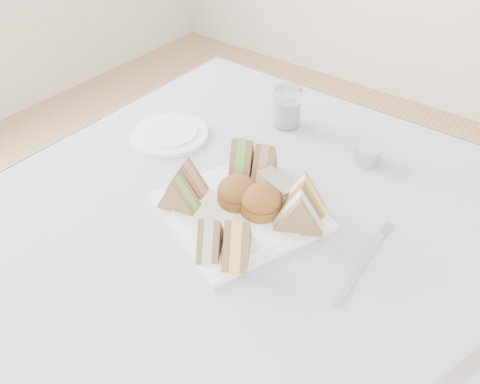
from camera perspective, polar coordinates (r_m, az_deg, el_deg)
The scene contains 19 objects.
table at distance 1.11m, azimuth 1.57°, elevation -18.63°, with size 0.90×0.90×0.74m, color brown.
tablecloth at distance 0.82m, azimuth 2.04°, elevation -4.98°, with size 1.02×1.02×0.01m, color silver.
serving_plate at distance 0.84m, azimuth 0.00°, elevation -2.28°, with size 0.25×0.25×0.01m, color white.
sandwich_fl_a at distance 0.86m, azimuth -6.59°, elevation 1.87°, with size 0.08×0.04×0.07m, color #8B7750, non-canonical shape.
sandwich_fl_b at distance 0.83m, azimuth -7.59°, elevation -0.03°, with size 0.08×0.04×0.07m, color #8B7750, non-canonical shape.
sandwich_fr_a at distance 0.73m, azimuth -0.33°, elevation -5.55°, with size 0.08×0.04×0.07m, color #8B7750, non-canonical shape.
sandwich_fr_b at distance 0.75m, azimuth -3.65°, elevation -5.16°, with size 0.08×0.04×0.07m, color #8B7750, non-canonical shape.
sandwich_bl_a at distance 0.90m, azimuth 0.27°, elevation 4.51°, with size 0.09×0.04×0.08m, color #8B7750, non-canonical shape.
sandwich_bl_b at distance 0.89m, azimuth 3.04°, elevation 3.97°, with size 0.08×0.04×0.07m, color #8B7750, non-canonical shape.
sandwich_br_a at distance 0.78m, azimuth 7.22°, elevation -2.22°, with size 0.09×0.04×0.08m, color #8B7750, non-canonical shape.
sandwich_br_b at distance 0.82m, azimuth 7.67°, elevation -0.19°, with size 0.09×0.04×0.08m, color #8B7750, non-canonical shape.
scone_left at distance 0.84m, azimuth -0.37°, elevation 0.04°, with size 0.07×0.07×0.05m, color #985D30.
scone_right at distance 0.82m, azimuth 2.57°, elevation -1.14°, with size 0.07×0.07×0.05m, color #985D30.
pastry_slice at distance 0.86m, azimuth 4.50°, elevation 0.57°, with size 0.08×0.03×0.04m, color tan.
side_plate at distance 1.06m, azimuth -8.54°, elevation 7.00°, with size 0.17×0.17×0.01m, color white.
water_glass at distance 1.07m, azimuth 5.80°, elevation 10.23°, with size 0.06×0.06×0.09m, color white.
tea_strainer at distance 0.99m, azimuth 15.30°, elevation 4.40°, with size 0.06×0.06×0.03m, color #B9B9C4.
knife at distance 0.70m, azimuth 23.96°, elevation -20.45°, with size 0.01×0.19×0.00m, color #B9B9C4.
fork at distance 0.78m, azimuth 14.50°, elevation -8.90°, with size 0.01×0.18×0.00m, color #B9B9C4.
Camera 1 is at (0.33, -0.47, 1.32)m, focal length 35.00 mm.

